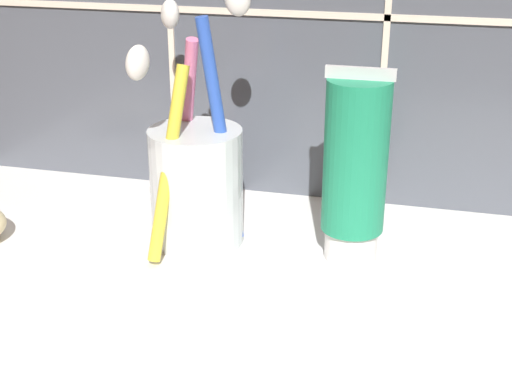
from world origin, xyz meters
The scene contains 3 objects.
sink_counter centered at (0.00, 0.00, 1.00)cm, with size 69.67×34.15×2.00cm, color white.
toothbrush_cup centered at (-10.45, 6.47, 6.96)cm, with size 8.48×11.71×18.82cm.
toothpaste_tube centered at (0.96, 6.46, 8.78)cm, with size 4.57×4.35×13.73cm.
Camera 1 is at (5.44, -38.80, 26.19)cm, focal length 50.00 mm.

